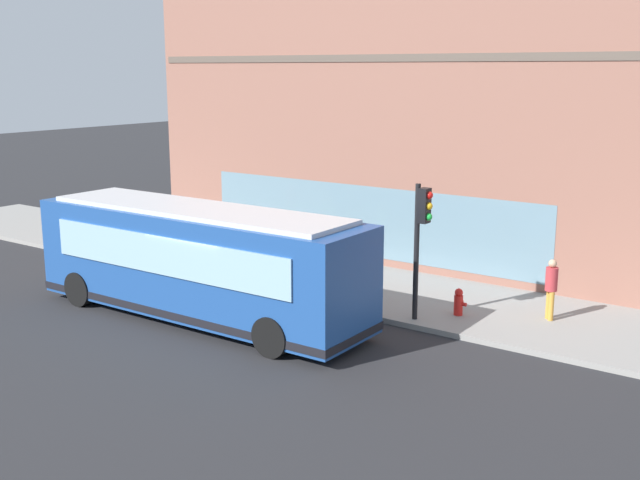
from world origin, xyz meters
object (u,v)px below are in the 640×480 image
object	(u,v)px
fire_hydrant	(459,302)
pedestrian_near_building_entrance	(551,285)
pedestrian_walking_along_curb	(170,229)
pedestrian_by_light_pole	(219,240)
city_bus_nearside	(198,263)
traffic_light_near_corner	(421,226)
pedestrian_near_hydrant	(281,250)

from	to	relation	value
fire_hydrant	pedestrian_near_building_entrance	bearing A→B (deg)	-63.69
pedestrian_walking_along_curb	pedestrian_by_light_pole	distance (m)	2.09
city_bus_nearside	pedestrian_by_light_pole	world-z (taller)	city_bus_nearside
city_bus_nearside	pedestrian_by_light_pole	bearing A→B (deg)	36.61
pedestrian_walking_along_curb	pedestrian_near_building_entrance	bearing A→B (deg)	-84.97
pedestrian_walking_along_curb	fire_hydrant	bearing A→B (deg)	-89.49
pedestrian_near_building_entrance	fire_hydrant	bearing A→B (deg)	116.31
pedestrian_near_building_entrance	traffic_light_near_corner	bearing A→B (deg)	125.95
fire_hydrant	pedestrian_by_light_pole	world-z (taller)	pedestrian_by_light_pole
pedestrian_by_light_pole	pedestrian_near_building_entrance	bearing A→B (deg)	-85.50
city_bus_nearside	pedestrian_near_hydrant	size ratio (longest dim) A/B	6.55
city_bus_nearside	pedestrian_near_building_entrance	xyz separation A→B (m)	(4.96, -7.95, -0.47)
fire_hydrant	pedestrian_near_hydrant	size ratio (longest dim) A/B	0.48
pedestrian_walking_along_curb	pedestrian_near_hydrant	bearing A→B (deg)	-85.37
city_bus_nearside	pedestrian_near_hydrant	xyz separation A→B (m)	(4.19, 0.49, -0.53)
traffic_light_near_corner	pedestrian_near_hydrant	distance (m)	6.00
pedestrian_near_hydrant	pedestrian_near_building_entrance	world-z (taller)	pedestrian_near_building_entrance
city_bus_nearside	pedestrian_walking_along_curb	bearing A→B (deg)	53.25
pedestrian_near_building_entrance	pedestrian_near_hydrant	bearing A→B (deg)	95.25
city_bus_nearside	pedestrian_near_building_entrance	bearing A→B (deg)	-58.02
fire_hydrant	pedestrian_by_light_pole	size ratio (longest dim) A/B	0.47
traffic_light_near_corner	pedestrian_by_light_pole	distance (m)	8.43
city_bus_nearside	pedestrian_walking_along_curb	size ratio (longest dim) A/B	5.53
city_bus_nearside	pedestrian_by_light_pole	xyz separation A→B (m)	(4.10, 3.04, -0.51)
pedestrian_walking_along_curb	pedestrian_by_light_pole	bearing A→B (deg)	-82.17
traffic_light_near_corner	fire_hydrant	size ratio (longest dim) A/B	4.90
pedestrian_walking_along_curb	pedestrian_near_hydrant	distance (m)	4.64
traffic_light_near_corner	pedestrian_walking_along_curb	xyz separation A→B (m)	(0.88, 10.25, -1.47)
pedestrian_walking_along_curb	pedestrian_near_hydrant	xyz separation A→B (m)	(0.37, -4.62, -0.18)
pedestrian_near_hydrant	pedestrian_near_building_entrance	xyz separation A→B (m)	(0.77, -8.43, 0.06)
traffic_light_near_corner	pedestrian_near_hydrant	xyz separation A→B (m)	(1.26, 5.63, -1.65)
pedestrian_near_building_entrance	pedestrian_by_light_pole	xyz separation A→B (m)	(-0.86, 10.99, -0.04)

